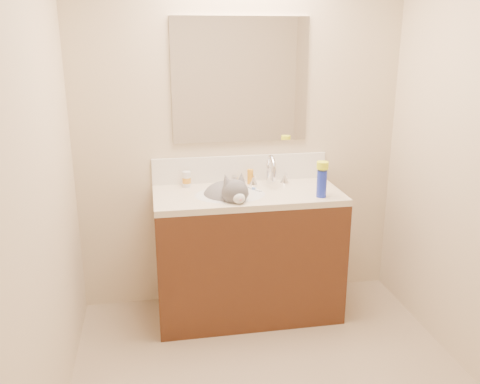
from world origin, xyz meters
name	(u,v)px	position (x,y,z in m)	size (l,w,h in m)	color
room_shell	(293,118)	(0.00, 0.00, 1.49)	(2.24, 2.54, 2.52)	beige
vanity_cabinet	(248,257)	(0.00, 0.97, 0.41)	(1.20, 0.55, 0.82)	#442212
counter_slab	(248,195)	(0.00, 0.97, 0.84)	(1.20, 0.55, 0.04)	beige
basin	(230,205)	(-0.12, 0.94, 0.79)	(0.45, 0.36, 0.14)	silver
faucet	(270,173)	(0.18, 1.11, 0.95)	(0.28, 0.20, 0.21)	silver
cat	(228,198)	(-0.13, 0.94, 0.84)	(0.40, 0.46, 0.33)	#555255
backsplash	(241,169)	(0.00, 1.24, 0.95)	(1.20, 0.02, 0.18)	silver
mirror	(241,81)	(0.00, 1.24, 1.54)	(0.90, 0.02, 0.80)	white
pill_bottle	(187,179)	(-0.38, 1.17, 0.91)	(0.06, 0.06, 0.10)	silver
pill_label	(187,180)	(-0.38, 1.17, 0.90)	(0.06, 0.06, 0.04)	orange
silver_jar	(235,180)	(-0.05, 1.19, 0.89)	(0.05, 0.05, 0.05)	#B7B7BC
amber_bottle	(250,177)	(0.05, 1.16, 0.91)	(0.04, 0.04, 0.10)	orange
toothbrush	(254,189)	(0.05, 1.02, 0.86)	(0.01, 0.13, 0.01)	silver
toothbrush_head	(254,189)	(0.05, 1.02, 0.87)	(0.01, 0.03, 0.01)	#5D81C7
spray_can	(322,184)	(0.43, 0.80, 0.94)	(0.06, 0.06, 0.17)	#1A2CBA
spray_cap	(323,165)	(0.43, 0.80, 1.06)	(0.07, 0.07, 0.04)	#EAFF1A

